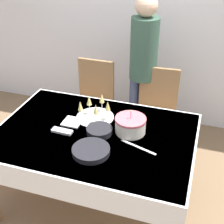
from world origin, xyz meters
name	(u,v)px	position (x,y,z in m)	size (l,w,h in m)	color
ground_plane	(97,199)	(0.00, 0.00, 0.00)	(12.00, 12.00, 0.00)	brown
wall_back	(143,10)	(0.00, 1.60, 1.35)	(8.00, 0.05, 2.70)	silver
dining_table	(95,143)	(0.00, 0.00, 0.65)	(1.59, 1.10, 0.75)	white
dining_chair_far_left	(93,101)	(-0.35, 0.87, 0.52)	(0.43, 0.43, 0.95)	olive
dining_chair_far_right	(156,111)	(0.35, 0.87, 0.52)	(0.44, 0.44, 0.95)	olive
birthday_cake	(130,125)	(0.27, 0.11, 0.82)	(0.25, 0.25, 0.20)	silver
champagne_tray	(95,110)	(-0.07, 0.22, 0.83)	(0.32, 0.32, 0.18)	silver
plate_stack_main	(91,151)	(0.07, -0.24, 0.77)	(0.28, 0.28, 0.04)	black
plate_stack_dessert	(99,131)	(0.04, 0.01, 0.78)	(0.21, 0.21, 0.05)	black
cake_knife	(138,147)	(0.38, -0.07, 0.75)	(0.29, 0.11, 0.00)	silver
fork_pile	(62,131)	(-0.25, -0.07, 0.76)	(0.17, 0.07, 0.02)	silver
napkin_pile	(72,122)	(-0.23, 0.08, 0.76)	(0.15, 0.15, 0.01)	white
person_standing	(143,60)	(0.15, 1.04, 0.99)	(0.28, 0.28, 1.64)	#3F4C72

